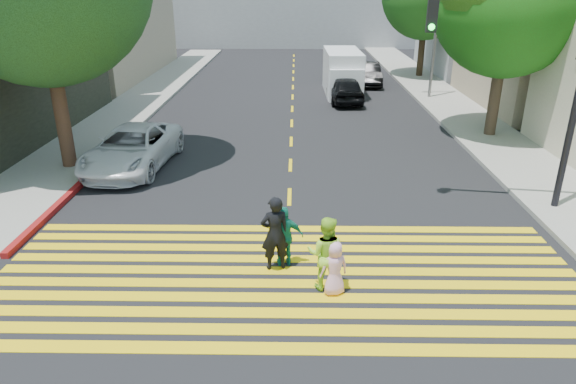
{
  "coord_description": "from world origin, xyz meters",
  "views": [
    {
      "loc": [
        0.18,
        -8.83,
        6.27
      ],
      "look_at": [
        0.0,
        3.0,
        1.4
      ],
      "focal_mm": 32.0,
      "sensor_mm": 36.0,
      "label": 1
    }
  ],
  "objects_px": {
    "pedestrian_man": "(275,234)",
    "silver_car": "(344,65)",
    "white_sedan": "(132,148)",
    "traffic_signal": "(537,67)",
    "pedestrian_extra": "(285,236)",
    "pedestrian_woman": "(326,254)",
    "dark_car_near": "(345,89)",
    "pedestrian_child": "(334,268)",
    "white_van": "(343,74)",
    "dark_car_parked": "(367,74)"
  },
  "relations": [
    {
      "from": "dark_car_near",
      "to": "pedestrian_extra",
      "type": "bearing_deg",
      "value": 77.49
    },
    {
      "from": "white_sedan",
      "to": "dark_car_parked",
      "type": "height_order",
      "value": "white_sedan"
    },
    {
      "from": "pedestrian_man",
      "to": "silver_car",
      "type": "distance_m",
      "value": 27.84
    },
    {
      "from": "pedestrian_child",
      "to": "white_van",
      "type": "height_order",
      "value": "white_van"
    },
    {
      "from": "white_sedan",
      "to": "traffic_signal",
      "type": "bearing_deg",
      "value": -10.74
    },
    {
      "from": "white_sedan",
      "to": "pedestrian_man",
      "type": "bearing_deg",
      "value": -47.77
    },
    {
      "from": "pedestrian_child",
      "to": "traffic_signal",
      "type": "distance_m",
      "value": 8.09
    },
    {
      "from": "silver_car",
      "to": "white_van",
      "type": "height_order",
      "value": "white_van"
    },
    {
      "from": "dark_car_near",
      "to": "white_van",
      "type": "xyz_separation_m",
      "value": [
        0.06,
        2.36,
        0.45
      ]
    },
    {
      "from": "pedestrian_child",
      "to": "dark_car_near",
      "type": "xyz_separation_m",
      "value": [
        1.89,
        19.0,
        0.11
      ]
    },
    {
      "from": "pedestrian_man",
      "to": "pedestrian_woman",
      "type": "xyz_separation_m",
      "value": [
        1.13,
        -0.81,
        -0.06
      ]
    },
    {
      "from": "silver_car",
      "to": "traffic_signal",
      "type": "bearing_deg",
      "value": 90.19
    },
    {
      "from": "pedestrian_man",
      "to": "silver_car",
      "type": "height_order",
      "value": "pedestrian_man"
    },
    {
      "from": "pedestrian_man",
      "to": "white_sedan",
      "type": "relative_size",
      "value": 0.34
    },
    {
      "from": "white_sedan",
      "to": "silver_car",
      "type": "xyz_separation_m",
      "value": [
        9.36,
        20.57,
        -0.12
      ]
    },
    {
      "from": "pedestrian_extra",
      "to": "dark_car_parked",
      "type": "height_order",
      "value": "pedestrian_extra"
    },
    {
      "from": "pedestrian_child",
      "to": "dark_car_parked",
      "type": "distance_m",
      "value": 24.57
    },
    {
      "from": "pedestrian_man",
      "to": "silver_car",
      "type": "relative_size",
      "value": 0.43
    },
    {
      "from": "traffic_signal",
      "to": "pedestrian_man",
      "type": "bearing_deg",
      "value": -144.27
    },
    {
      "from": "pedestrian_woman",
      "to": "traffic_signal",
      "type": "distance_m",
      "value": 8.01
    },
    {
      "from": "white_sedan",
      "to": "dark_car_parked",
      "type": "relative_size",
      "value": 1.22
    },
    {
      "from": "white_sedan",
      "to": "pedestrian_extra",
      "type": "bearing_deg",
      "value": -45.88
    },
    {
      "from": "pedestrian_child",
      "to": "white_van",
      "type": "distance_m",
      "value": 21.45
    },
    {
      "from": "white_van",
      "to": "dark_car_near",
      "type": "bearing_deg",
      "value": -92.31
    },
    {
      "from": "pedestrian_man",
      "to": "dark_car_parked",
      "type": "relative_size",
      "value": 0.42
    },
    {
      "from": "pedestrian_woman",
      "to": "traffic_signal",
      "type": "relative_size",
      "value": 0.27
    },
    {
      "from": "white_van",
      "to": "pedestrian_man",
      "type": "bearing_deg",
      "value": -99.99
    },
    {
      "from": "pedestrian_extra",
      "to": "silver_car",
      "type": "relative_size",
      "value": 0.35
    },
    {
      "from": "white_van",
      "to": "pedestrian_woman",
      "type": "bearing_deg",
      "value": -96.64
    },
    {
      "from": "pedestrian_child",
      "to": "pedestrian_man",
      "type": "bearing_deg",
      "value": -56.65
    },
    {
      "from": "pedestrian_woman",
      "to": "silver_car",
      "type": "bearing_deg",
      "value": -84.97
    },
    {
      "from": "dark_car_parked",
      "to": "dark_car_near",
      "type": "bearing_deg",
      "value": -108.88
    },
    {
      "from": "traffic_signal",
      "to": "white_van",
      "type": "bearing_deg",
      "value": 110.73
    },
    {
      "from": "pedestrian_child",
      "to": "silver_car",
      "type": "xyz_separation_m",
      "value": [
        2.67,
        28.58,
        -0.01
      ]
    },
    {
      "from": "pedestrian_man",
      "to": "dark_car_near",
      "type": "xyz_separation_m",
      "value": [
        3.19,
        17.98,
        -0.18
      ]
    },
    {
      "from": "dark_car_near",
      "to": "white_van",
      "type": "distance_m",
      "value": 2.4
    },
    {
      "from": "pedestrian_woman",
      "to": "dark_car_near",
      "type": "xyz_separation_m",
      "value": [
        2.06,
        18.79,
        -0.12
      ]
    },
    {
      "from": "dark_car_parked",
      "to": "pedestrian_man",
      "type": "bearing_deg",
      "value": -101.27
    },
    {
      "from": "pedestrian_man",
      "to": "silver_car",
      "type": "bearing_deg",
      "value": -112.52
    },
    {
      "from": "white_sedan",
      "to": "pedestrian_woman",
      "type": "bearing_deg",
      "value": -45.53
    },
    {
      "from": "pedestrian_woman",
      "to": "white_van",
      "type": "relative_size",
      "value": 0.32
    },
    {
      "from": "white_sedan",
      "to": "dark_car_parked",
      "type": "distance_m",
      "value": 19.37
    },
    {
      "from": "traffic_signal",
      "to": "dark_car_parked",
      "type": "bearing_deg",
      "value": 103.59
    },
    {
      "from": "pedestrian_woman",
      "to": "dark_car_near",
      "type": "bearing_deg",
      "value": -85.52
    },
    {
      "from": "pedestrian_extra",
      "to": "pedestrian_woman",
      "type": "bearing_deg",
      "value": 125.69
    },
    {
      "from": "pedestrian_extra",
      "to": "traffic_signal",
      "type": "distance_m",
      "value": 8.27
    },
    {
      "from": "pedestrian_child",
      "to": "dark_car_near",
      "type": "distance_m",
      "value": 19.09
    },
    {
      "from": "white_sedan",
      "to": "traffic_signal",
      "type": "xyz_separation_m",
      "value": [
        12.32,
        -3.38,
        3.41
      ]
    },
    {
      "from": "pedestrian_extra",
      "to": "traffic_signal",
      "type": "relative_size",
      "value": 0.23
    },
    {
      "from": "pedestrian_extra",
      "to": "traffic_signal",
      "type": "bearing_deg",
      "value": -159.55
    }
  ]
}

